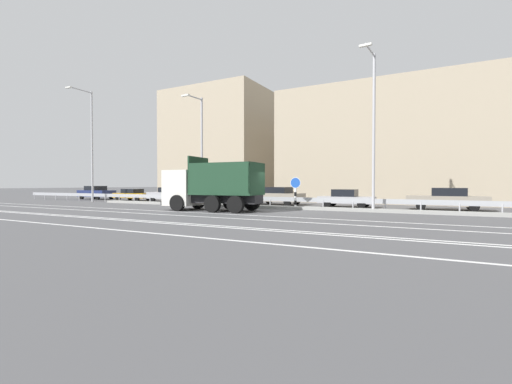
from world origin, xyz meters
TOP-DOWN VIEW (x-y plane):
  - ground_plane at (0.00, 0.00)m, footprint 320.00×320.00m
  - lane_strip_0 at (-3.76, -3.46)m, footprint 66.54×0.16m
  - lane_strip_1 at (-3.76, -5.37)m, footprint 66.54×0.16m
  - lane_strip_2 at (-3.76, -8.23)m, footprint 66.54×0.16m
  - lane_strip_3 at (-3.76, -8.63)m, footprint 66.54×0.16m
  - lane_strip_4 at (-3.76, -11.14)m, footprint 66.54×0.16m
  - median_island at (0.00, 2.29)m, footprint 36.60×1.10m
  - median_guardrail at (0.00, 3.35)m, footprint 66.54×0.09m
  - dump_truck at (-4.66, -1.72)m, footprint 6.71×3.03m
  - median_road_sign at (0.39, 2.29)m, footprint 0.76×0.16m
  - street_lamp_0 at (-21.02, 2.05)m, footprint 0.71×2.64m
  - street_lamp_1 at (-7.72, 2.20)m, footprint 0.71×2.10m
  - street_lamp_2 at (5.58, 2.14)m, footprint 0.71×2.37m
  - parked_car_0 at (-25.82, 6.26)m, footprint 4.42×2.01m
  - parked_car_1 at (-19.38, 5.83)m, footprint 4.42×1.86m
  - parked_car_2 at (-14.09, 5.68)m, footprint 4.98×2.10m
  - parked_car_3 at (-8.74, 6.25)m, footprint 4.92×2.24m
  - parked_car_4 at (-2.75, 6.29)m, footprint 4.40×2.17m
  - parked_car_5 at (3.03, 5.97)m, footprint 4.09×1.81m
  - parked_car_6 at (9.68, 5.96)m, footprint 4.89×1.87m
  - background_building_0 at (-16.73, 20.94)m, footprint 13.11×15.03m
  - background_building_1 at (4.39, 18.50)m, footprint 19.35×15.05m
  - church_tower at (12.44, 32.90)m, footprint 3.60×3.60m

SIDE VIEW (x-z plane):
  - ground_plane at x=0.00m, z-range 0.00..0.00m
  - lane_strip_0 at x=-3.76m, z-range 0.00..0.01m
  - lane_strip_1 at x=-3.76m, z-range 0.00..0.01m
  - lane_strip_2 at x=-3.76m, z-range 0.00..0.01m
  - lane_strip_3 at x=-3.76m, z-range 0.00..0.01m
  - lane_strip_4 at x=-3.76m, z-range 0.00..0.01m
  - median_island at x=0.00m, z-range 0.00..0.18m
  - median_guardrail at x=0.00m, z-range 0.18..0.96m
  - parked_car_1 at x=-19.38m, z-range 0.02..1.27m
  - parked_car_5 at x=3.03m, z-range 0.01..1.35m
  - parked_car_2 at x=-14.09m, z-range 0.01..1.44m
  - parked_car_3 at x=-8.74m, z-range 0.02..1.44m
  - parked_car_6 at x=9.68m, z-range 0.00..1.49m
  - parked_car_4 at x=-2.75m, z-range 0.01..1.50m
  - parked_car_0 at x=-25.82m, z-range 0.01..1.55m
  - median_road_sign at x=0.39m, z-range 0.07..2.28m
  - dump_truck at x=-4.66m, z-range -0.43..3.11m
  - street_lamp_1 at x=-7.72m, z-range 0.47..9.16m
  - street_lamp_2 at x=5.58m, z-range 0.51..10.35m
  - background_building_1 at x=4.39m, z-range 0.00..11.01m
  - church_tower at x=12.44m, z-range -0.58..11.63m
  - street_lamp_0 at x=-21.02m, z-range 0.55..11.42m
  - background_building_0 at x=-16.73m, z-range 0.00..13.96m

